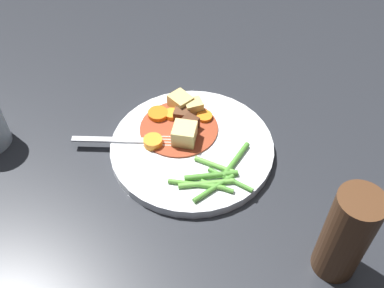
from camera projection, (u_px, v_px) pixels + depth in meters
name	position (u px, v px, depth m)	size (l,w,h in m)	color
ground_plane	(192.00, 151.00, 0.70)	(3.00, 3.00, 0.00)	#26282D
dinner_plate	(192.00, 147.00, 0.70)	(0.26, 0.26, 0.02)	white
stew_sauce	(179.00, 128.00, 0.71)	(0.13, 0.13, 0.00)	#93381E
carrot_slice_0	(158.00, 114.00, 0.73)	(0.03, 0.03, 0.01)	orange
carrot_slice_1	(172.00, 115.00, 0.73)	(0.02, 0.02, 0.01)	orange
carrot_slice_2	(204.00, 117.00, 0.73)	(0.03, 0.03, 0.01)	orange
carrot_slice_3	(153.00, 142.00, 0.69)	(0.03, 0.03, 0.01)	orange
potato_chunk_0	(181.00, 102.00, 0.74)	(0.03, 0.04, 0.03)	#DBBC6B
potato_chunk_1	(184.00, 134.00, 0.68)	(0.04, 0.04, 0.03)	#E5CC7A
potato_chunk_2	(193.00, 107.00, 0.73)	(0.02, 0.03, 0.02)	#DBBC6B
meat_chunk_0	(191.00, 123.00, 0.71)	(0.02, 0.02, 0.02)	#4C2B19
meat_chunk_1	(182.00, 114.00, 0.72)	(0.02, 0.03, 0.02)	#56331E
green_bean_0	(236.00, 160.00, 0.66)	(0.01, 0.01, 0.08)	#4C8E33
green_bean_1	(216.00, 186.00, 0.63)	(0.01, 0.01, 0.05)	#4C8E33
green_bean_2	(196.00, 184.00, 0.63)	(0.01, 0.01, 0.08)	#599E38
green_bean_3	(206.00, 183.00, 0.63)	(0.01, 0.01, 0.08)	#66AD42
green_bean_4	(213.00, 175.00, 0.64)	(0.01, 0.01, 0.08)	#4C8E33
green_bean_5	(214.00, 188.00, 0.63)	(0.01, 0.01, 0.07)	#4C8E33
green_bean_6	(214.00, 165.00, 0.66)	(0.01, 0.01, 0.06)	#66AD42
green_bean_7	(230.00, 180.00, 0.64)	(0.01, 0.01, 0.07)	#4C8E33
fork	(131.00, 140.00, 0.69)	(0.09, 0.17, 0.00)	silver
pepper_mill	(346.00, 235.00, 0.52)	(0.06, 0.06, 0.14)	#4C2D19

